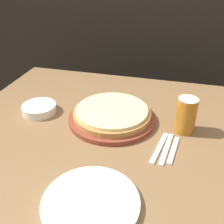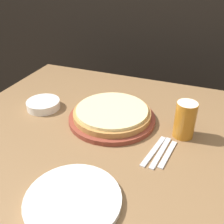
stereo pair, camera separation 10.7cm
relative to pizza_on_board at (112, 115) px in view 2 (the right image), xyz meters
name	(u,v)px [view 2 (the right image)]	position (x,y,z in m)	size (l,w,h in m)	color
dining_table	(121,198)	(0.07, -0.07, -0.40)	(1.38, 1.08, 0.74)	olive
pizza_on_board	(112,115)	(0.00, 0.00, 0.00)	(0.36, 0.36, 0.06)	brown
beer_glass	(185,118)	(0.29, 0.00, 0.05)	(0.08, 0.08, 0.14)	#B7701E
dinner_plate	(73,200)	(0.05, -0.44, -0.02)	(0.27, 0.27, 0.02)	white
side_bowl	(43,104)	(-0.32, -0.02, -0.01)	(0.15, 0.15, 0.04)	white
fork	(154,151)	(0.21, -0.14, -0.02)	(0.05, 0.19, 0.00)	silver
dinner_knife	(161,153)	(0.24, -0.14, -0.02)	(0.04, 0.19, 0.00)	silver
spoon	(168,154)	(0.26, -0.14, -0.02)	(0.04, 0.16, 0.00)	silver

